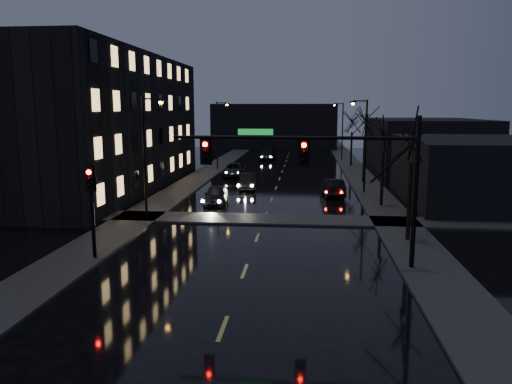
% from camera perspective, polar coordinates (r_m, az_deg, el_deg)
% --- Properties ---
extents(ground, '(160.00, 160.00, 0.00)m').
position_cam_1_polar(ground, '(15.67, -5.07, -18.32)').
color(ground, black).
rests_on(ground, ground).
extents(sidewalk_left, '(3.00, 140.00, 0.12)m').
position_cam_1_polar(sidewalk_left, '(50.39, -7.19, 1.23)').
color(sidewalk_left, '#2D2D2B').
rests_on(sidewalk_left, ground).
extents(sidewalk_right, '(3.00, 140.00, 0.12)m').
position_cam_1_polar(sidewalk_right, '(49.47, 12.39, 0.93)').
color(sidewalk_right, '#2D2D2B').
rests_on(sidewalk_right, ground).
extents(sidewalk_cross, '(40.00, 3.00, 0.12)m').
position_cam_1_polar(sidewalk_cross, '(33.01, 0.90, -3.12)').
color(sidewalk_cross, '#2D2D2B').
rests_on(sidewalk_cross, ground).
extents(apartment_block, '(12.00, 30.00, 12.00)m').
position_cam_1_polar(apartment_block, '(47.64, -18.21, 7.53)').
color(apartment_block, black).
rests_on(apartment_block, ground).
extents(commercial_right_near, '(10.00, 14.00, 5.00)m').
position_cam_1_polar(commercial_right_near, '(41.89, 23.49, 2.19)').
color(commercial_right_near, black).
rests_on(commercial_right_near, ground).
extents(commercial_right_far, '(12.00, 18.00, 6.00)m').
position_cam_1_polar(commercial_right_far, '(63.38, 18.82, 5.18)').
color(commercial_right_far, black).
rests_on(commercial_right_far, ground).
extents(far_block, '(22.00, 10.00, 8.00)m').
position_cam_1_polar(far_block, '(91.83, 2.16, 7.52)').
color(far_block, black).
rests_on(far_block, ground).
extents(signal_mast, '(11.11, 0.41, 7.00)m').
position_cam_1_polar(signal_mast, '(22.75, 8.62, 3.28)').
color(signal_mast, black).
rests_on(signal_mast, ground).
extents(signal_pole_left, '(0.35, 0.41, 4.53)m').
position_cam_1_polar(signal_pole_left, '(25.14, -18.28, -0.77)').
color(signal_pole_left, black).
rests_on(signal_pole_left, ground).
extents(tree_near, '(3.52, 3.52, 8.08)m').
position_cam_1_polar(tree_near, '(28.20, 17.53, 6.90)').
color(tree_near, black).
rests_on(tree_near, ground).
extents(tree_mid_a, '(3.30, 3.30, 7.58)m').
position_cam_1_polar(tree_mid_a, '(38.05, 14.45, 7.04)').
color(tree_mid_a, black).
rests_on(tree_mid_a, ground).
extents(tree_mid_b, '(3.74, 3.74, 8.59)m').
position_cam_1_polar(tree_mid_b, '(49.92, 12.42, 8.56)').
color(tree_mid_b, black).
rests_on(tree_mid_b, ground).
extents(tree_far, '(3.43, 3.43, 7.88)m').
position_cam_1_polar(tree_far, '(63.86, 10.95, 8.30)').
color(tree_far, black).
rests_on(tree_far, ground).
extents(streetlight_l_near, '(1.53, 0.28, 8.00)m').
position_cam_1_polar(streetlight_l_near, '(33.31, -12.31, 4.99)').
color(streetlight_l_near, black).
rests_on(streetlight_l_near, ground).
extents(streetlight_l_far, '(1.53, 0.28, 8.00)m').
position_cam_1_polar(streetlight_l_far, '(59.54, -4.27, 7.12)').
color(streetlight_l_far, black).
rests_on(streetlight_l_far, ground).
extents(streetlight_r_mid, '(1.53, 0.28, 8.00)m').
position_cam_1_polar(streetlight_r_mid, '(43.94, 12.16, 6.06)').
color(streetlight_r_mid, black).
rests_on(streetlight_r_mid, ground).
extents(streetlight_r_far, '(1.53, 0.28, 8.00)m').
position_cam_1_polar(streetlight_r_far, '(71.80, 9.69, 7.43)').
color(streetlight_r_far, black).
rests_on(streetlight_r_far, ground).
extents(oncoming_car_a, '(2.08, 4.41, 1.46)m').
position_cam_1_polar(oncoming_car_a, '(38.32, -4.57, -0.34)').
color(oncoming_car_a, black).
rests_on(oncoming_car_a, ground).
extents(oncoming_car_b, '(1.90, 4.44, 1.42)m').
position_cam_1_polar(oncoming_car_b, '(45.56, -0.92, 1.25)').
color(oncoming_car_b, black).
rests_on(oncoming_car_b, ground).
extents(oncoming_car_c, '(2.68, 5.26, 1.42)m').
position_cam_1_polar(oncoming_car_c, '(53.84, -2.41, 2.54)').
color(oncoming_car_c, black).
rests_on(oncoming_car_c, ground).
extents(oncoming_car_d, '(2.46, 5.18, 1.46)m').
position_cam_1_polar(oncoming_car_d, '(70.95, 1.32, 4.27)').
color(oncoming_car_d, black).
rests_on(oncoming_car_d, ground).
extents(lead_car, '(2.04, 4.62, 1.48)m').
position_cam_1_polar(lead_car, '(42.29, 8.73, 0.53)').
color(lead_car, black).
rests_on(lead_car, ground).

